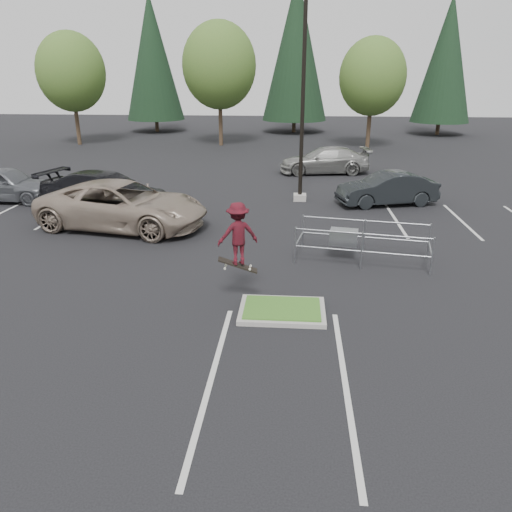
# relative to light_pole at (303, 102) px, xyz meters

# --- Properties ---
(ground) EXTENTS (120.00, 120.00, 0.00)m
(ground) POSITION_rel_light_pole_xyz_m (-0.50, -12.00, -4.56)
(ground) COLOR black
(ground) RESTS_ON ground
(grass_median) EXTENTS (2.20, 1.60, 0.16)m
(grass_median) POSITION_rel_light_pole_xyz_m (-0.50, -12.00, -4.48)
(grass_median) COLOR #A19D96
(grass_median) RESTS_ON ground
(stall_lines) EXTENTS (22.62, 17.60, 0.01)m
(stall_lines) POSITION_rel_light_pole_xyz_m (-1.85, -5.98, -4.56)
(stall_lines) COLOR beige
(stall_lines) RESTS_ON ground
(light_pole) EXTENTS (0.70, 0.60, 10.12)m
(light_pole) POSITION_rel_light_pole_xyz_m (0.00, 0.00, 0.00)
(light_pole) COLOR #A19D96
(light_pole) RESTS_ON ground
(decid_a) EXTENTS (5.44, 5.44, 8.91)m
(decid_a) POSITION_rel_light_pole_xyz_m (-18.51, 18.03, 1.02)
(decid_a) COLOR #38281C
(decid_a) RESTS_ON ground
(decid_b) EXTENTS (5.89, 5.89, 9.64)m
(decid_b) POSITION_rel_light_pole_xyz_m (-6.51, 18.53, 1.48)
(decid_b) COLOR #38281C
(decid_b) RESTS_ON ground
(decid_c) EXTENTS (5.12, 5.12, 8.38)m
(decid_c) POSITION_rel_light_pole_xyz_m (5.49, 17.83, 0.69)
(decid_c) COLOR #38281C
(decid_c) RESTS_ON ground
(conif_a) EXTENTS (5.72, 5.72, 13.00)m
(conif_a) POSITION_rel_light_pole_xyz_m (-14.50, 28.00, 2.54)
(conif_a) COLOR #38281C
(conif_a) RESTS_ON ground
(conif_b) EXTENTS (6.38, 6.38, 14.50)m
(conif_b) POSITION_rel_light_pole_xyz_m (-0.50, 28.50, 3.29)
(conif_b) COLOR #38281C
(conif_b) RESTS_ON ground
(conif_c) EXTENTS (5.50, 5.50, 12.50)m
(conif_c) POSITION_rel_light_pole_xyz_m (13.50, 27.50, 2.29)
(conif_c) COLOR #38281C
(conif_c) RESTS_ON ground
(cart_corral) EXTENTS (4.45, 2.24, 1.21)m
(cart_corral) POSITION_rel_light_pole_xyz_m (1.53, -7.92, -3.80)
(cart_corral) COLOR gray
(cart_corral) RESTS_ON ground
(skateboarder) EXTENTS (1.21, 0.95, 1.89)m
(skateboarder) POSITION_rel_light_pole_xyz_m (-1.70, -11.45, -2.63)
(skateboarder) COLOR black
(skateboarder) RESTS_ON ground
(car_l_tan) EXTENTS (7.07, 4.24, 1.84)m
(car_l_tan) POSITION_rel_light_pole_xyz_m (-7.00, -5.00, -3.64)
(car_l_tan) COLOR gray
(car_l_tan) RESTS_ON ground
(car_l_black) EXTENTS (6.50, 3.95, 1.76)m
(car_l_black) POSITION_rel_light_pole_xyz_m (-8.50, -2.86, -3.68)
(car_l_black) COLOR black
(car_l_black) RESTS_ON ground
(car_l_grey) EXTENTS (4.89, 2.06, 1.65)m
(car_l_grey) POSITION_rel_light_pole_xyz_m (-14.00, -1.21, -3.73)
(car_l_grey) COLOR #53565C
(car_l_grey) RESTS_ON ground
(car_r_charc) EXTENTS (4.81, 2.74, 1.50)m
(car_r_charc) POSITION_rel_light_pole_xyz_m (4.00, -0.50, -3.81)
(car_r_charc) COLOR black
(car_r_charc) RESTS_ON ground
(car_far_silver) EXTENTS (5.60, 2.83, 1.56)m
(car_far_silver) POSITION_rel_light_pole_xyz_m (1.53, 6.92, -3.78)
(car_far_silver) COLOR gray
(car_far_silver) RESTS_ON ground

